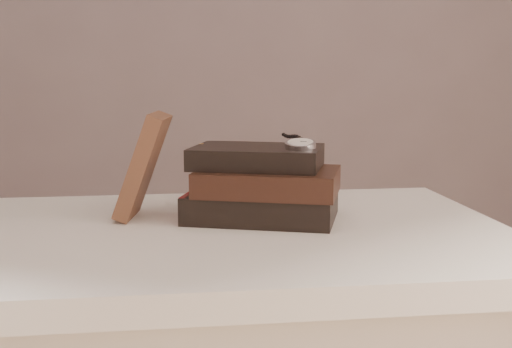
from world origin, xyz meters
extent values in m
cube|color=white|center=(0.00, 0.35, 0.73)|extent=(1.00, 0.60, 0.04)
cube|color=white|center=(0.00, 0.35, 0.67)|extent=(0.88, 0.49, 0.08)
cube|color=black|center=(0.12, 0.41, 0.77)|extent=(0.28, 0.23, 0.04)
cube|color=beige|center=(0.13, 0.41, 0.77)|extent=(0.27, 0.22, 0.03)
cube|color=gold|center=(0.02, 0.47, 0.77)|extent=(0.01, 0.01, 0.05)
cube|color=maroon|center=(0.01, 0.44, 0.77)|extent=(0.06, 0.15, 0.05)
cube|color=black|center=(0.13, 0.40, 0.81)|extent=(0.26, 0.22, 0.04)
cube|color=beige|center=(0.13, 0.39, 0.81)|extent=(0.25, 0.20, 0.03)
cube|color=gold|center=(0.04, 0.45, 0.81)|extent=(0.01, 0.01, 0.04)
cube|color=black|center=(0.12, 0.42, 0.85)|extent=(0.24, 0.20, 0.03)
cube|color=beige|center=(0.12, 0.42, 0.85)|extent=(0.23, 0.19, 0.03)
cube|color=gold|center=(0.03, 0.47, 0.85)|extent=(0.01, 0.01, 0.04)
cube|color=#47291B|center=(-0.07, 0.45, 0.84)|extent=(0.10, 0.12, 0.17)
cylinder|color=silver|center=(0.18, 0.37, 0.88)|extent=(0.06, 0.06, 0.02)
cylinder|color=white|center=(0.18, 0.37, 0.88)|extent=(0.05, 0.05, 0.01)
torus|color=silver|center=(0.18, 0.37, 0.88)|extent=(0.06, 0.06, 0.01)
cylinder|color=silver|center=(0.19, 0.40, 0.88)|extent=(0.01, 0.01, 0.01)
cube|color=black|center=(0.18, 0.38, 0.88)|extent=(0.01, 0.01, 0.00)
cube|color=black|center=(0.18, 0.37, 0.88)|extent=(0.01, 0.00, 0.00)
sphere|color=black|center=(0.19, 0.41, 0.88)|extent=(0.01, 0.01, 0.01)
sphere|color=black|center=(0.19, 0.42, 0.88)|extent=(0.01, 0.01, 0.01)
sphere|color=black|center=(0.18, 0.43, 0.88)|extent=(0.01, 0.01, 0.01)
sphere|color=black|center=(0.18, 0.44, 0.88)|extent=(0.01, 0.01, 0.01)
sphere|color=black|center=(0.18, 0.45, 0.88)|extent=(0.01, 0.01, 0.01)
sphere|color=black|center=(0.18, 0.46, 0.88)|extent=(0.01, 0.01, 0.01)
sphere|color=black|center=(0.18, 0.47, 0.88)|extent=(0.01, 0.01, 0.01)
sphere|color=black|center=(0.18, 0.48, 0.88)|extent=(0.01, 0.01, 0.01)
sphere|color=black|center=(0.17, 0.49, 0.88)|extent=(0.01, 0.01, 0.01)
torus|color=silver|center=(0.04, 0.51, 0.82)|extent=(0.05, 0.03, 0.05)
torus|color=silver|center=(0.09, 0.50, 0.82)|extent=(0.05, 0.03, 0.05)
cylinder|color=silver|center=(0.07, 0.50, 0.82)|extent=(0.01, 0.01, 0.00)
cylinder|color=silver|center=(0.04, 0.57, 0.81)|extent=(0.04, 0.10, 0.03)
cylinder|color=silver|center=(0.13, 0.54, 0.81)|extent=(0.04, 0.10, 0.03)
camera|label=1|loc=(-0.03, -0.67, 1.00)|focal=47.57mm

